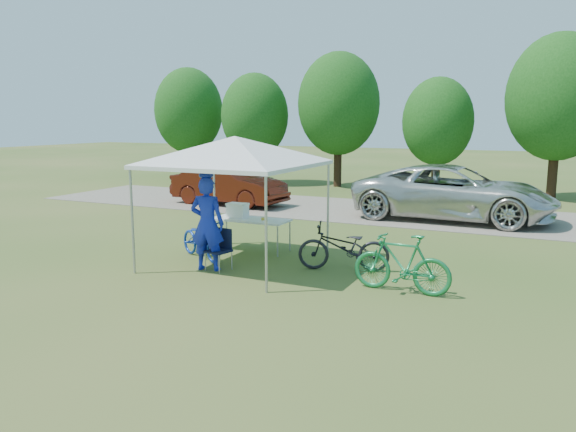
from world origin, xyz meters
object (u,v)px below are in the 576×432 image
object	(u,v)px
cyclist	(207,224)
bike_blue	(201,239)
folding_chair	(221,246)
bike_dark	(344,247)
folding_table	(251,220)
cooler	(238,210)
bike_green	(402,263)
minivan	(454,192)
sedan	(229,185)

from	to	relation	value
cyclist	bike_blue	distance (m)	1.11
folding_chair	bike_dark	xyz separation A→B (m)	(2.33, 0.97, -0.01)
folding_table	folding_chair	bearing A→B (deg)	-81.01
cooler	cyclist	bearing A→B (deg)	-77.87
bike_green	cooler	bearing A→B (deg)	-109.04
bike_green	bike_dark	xyz separation A→B (m)	(-1.44, 0.95, -0.05)
cooler	minivan	distance (m)	7.42
folding_table	minivan	xyz separation A→B (m)	(3.66, 6.24, 0.14)
cyclist	bike_dark	size ratio (longest dim) A/B	1.03
bike_dark	sedan	world-z (taller)	sedan
minivan	bike_green	bearing A→B (deg)	-176.11
cooler	folding_chair	bearing A→B (deg)	-70.38
bike_blue	cooler	bearing A→B (deg)	17.13
folding_table	folding_chair	size ratio (longest dim) A/B	2.18
bike_blue	bike_dark	xyz separation A→B (m)	(3.19, 0.40, 0.05)
folding_chair	bike_green	bearing A→B (deg)	10.68
bike_blue	minivan	world-z (taller)	minivan
bike_dark	bike_green	bearing A→B (deg)	40.50
cooler	minivan	xyz separation A→B (m)	(4.01, 6.24, -0.08)
sedan	bike_dark	bearing A→B (deg)	-129.89
cyclist	bike_green	xyz separation A→B (m)	(3.98, 0.19, -0.43)
bike_blue	sedan	bearing A→B (deg)	55.12
cyclist	bike_green	size ratio (longest dim) A/B	1.08
folding_chair	bike_green	distance (m)	3.77
cooler	cyclist	xyz separation A→B (m)	(0.41, -1.92, 0.03)
cyclist	folding_table	bearing A→B (deg)	-100.39
bike_dark	minivan	world-z (taller)	minivan
cooler	bike_blue	distance (m)	1.32
bike_blue	bike_dark	world-z (taller)	bike_dark
folding_chair	minivan	xyz separation A→B (m)	(3.38, 8.01, 0.36)
folding_chair	sedan	bearing A→B (deg)	130.44
folding_chair	bike_dark	size ratio (longest dim) A/B	0.45
cooler	sedan	xyz separation A→B (m)	(-3.86, 5.95, -0.20)
cyclist	cooler	bearing A→B (deg)	-90.14
cooler	bike_blue	world-z (taller)	cooler
bike_green	bike_dark	distance (m)	1.72
folding_chair	bike_blue	size ratio (longest dim) A/B	0.51
cyclist	minivan	size ratio (longest dim) A/B	0.32
bike_dark	folding_table	bearing A→B (deg)	-123.09
bike_blue	bike_green	bearing A→B (deg)	-68.46
bike_blue	bike_dark	bearing A→B (deg)	-54.58
folding_table	bike_green	xyz separation A→B (m)	(4.05, -1.74, -0.18)
cooler	sedan	size ratio (longest dim) A/B	0.11
bike_blue	sedan	distance (m)	8.02
cooler	bike_green	bearing A→B (deg)	-21.58
bike_dark	sedan	xyz separation A→B (m)	(-6.82, 6.75, 0.25)
cooler	sedan	world-z (taller)	sedan
cyclist	bike_green	distance (m)	4.01
cyclist	bike_green	bearing A→B (deg)	170.40
folding_chair	cyclist	size ratio (longest dim) A/B	0.44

